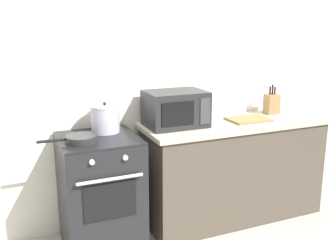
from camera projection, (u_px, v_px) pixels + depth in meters
back_wall at (158, 83)px, 3.48m from camera, size 4.40×0.10×2.50m
lower_cabinet_right at (233, 171)px, 3.59m from camera, size 1.64×0.56×0.88m
countertop_right at (235, 123)px, 3.48m from camera, size 1.70×0.60×0.04m
stove at (101, 193)px, 3.09m from camera, size 0.60×0.64×0.92m
stock_pot at (105, 119)px, 3.11m from camera, size 0.32×0.23×0.25m
frying_pan at (81, 139)px, 2.86m from camera, size 0.44×0.24×0.05m
microwave at (176, 109)px, 3.28m from camera, size 0.50×0.37×0.30m
cutting_board at (248, 119)px, 3.51m from camera, size 0.36×0.26×0.02m
knife_block at (272, 104)px, 3.75m from camera, size 0.13×0.10×0.28m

